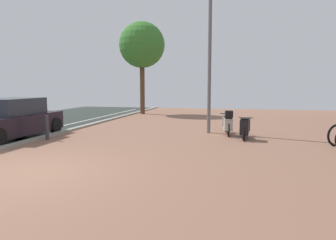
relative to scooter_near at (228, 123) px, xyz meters
name	(u,v)px	position (x,y,z in m)	size (l,w,h in m)	color
ground	(86,178)	(-2.66, -6.31, -0.47)	(21.00, 40.00, 0.13)	black
scooter_near	(228,123)	(0.00, 0.00, 0.00)	(0.56, 1.71, 1.00)	black
scooter_mid	(245,128)	(0.62, -0.76, -0.05)	(0.52, 1.65, 0.79)	black
parked_car_near	(10,120)	(-7.57, -2.51, 0.22)	(1.89, 4.15, 1.44)	black
lamp_post	(210,48)	(-0.77, 0.44, 2.90)	(0.20, 0.52, 6.06)	slate
street_tree	(142,45)	(-5.91, 7.96, 4.03)	(2.98, 2.98, 6.00)	brown
bollard_far	(47,128)	(-6.13, -2.44, -0.02)	(0.12, 0.12, 0.85)	#38383D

